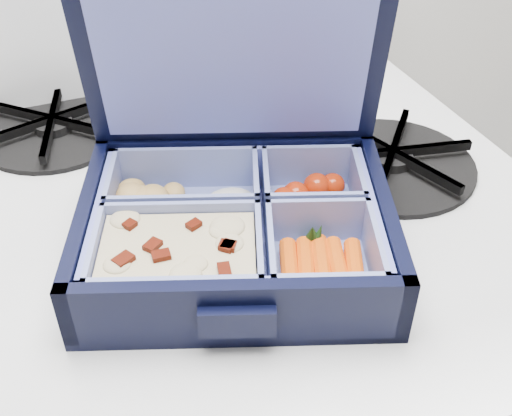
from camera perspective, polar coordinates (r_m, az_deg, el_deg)
name	(u,v)px	position (r m, az deg, el deg)	size (l,w,h in m)	color
bento_box	(236,230)	(0.50, -1.76, -1.93)	(0.24, 0.18, 0.06)	black
burner_grate	(392,157)	(0.62, 11.98, 4.48)	(0.16, 0.16, 0.02)	black
burner_grate_rear	(53,126)	(0.69, -17.56, 6.98)	(0.15, 0.15, 0.02)	black
fork	(205,166)	(0.61, -4.51, 3.72)	(0.03, 0.20, 0.01)	silver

